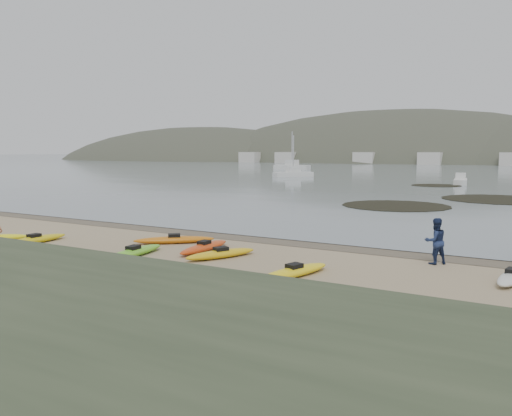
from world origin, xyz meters
The scene contains 6 objects.
ground centered at (0.00, 0.00, 0.00)m, with size 600.00×600.00×0.00m, color tan.
wet_sand centered at (0.00, -0.30, 0.00)m, with size 60.00×60.00×0.00m, color brown.
kayaks centered at (-0.93, -5.43, 0.17)m, with size 24.22×7.13×0.34m.
person_east centered at (9.08, -1.84, 0.90)m, with size 0.88×0.68×1.81m, color navy.
kelp_mats centered at (5.53, 27.36, 0.03)m, with size 16.32×33.44×0.04m.
moored_boats centered at (3.14, 78.71, 0.54)m, with size 102.38×62.36×1.23m.
Camera 1 is at (12.49, -21.85, 4.38)m, focal length 35.00 mm.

